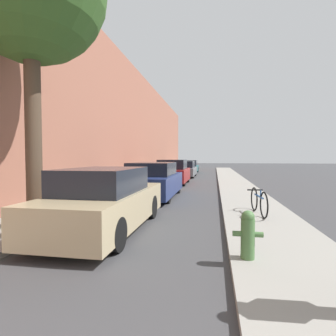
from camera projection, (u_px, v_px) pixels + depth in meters
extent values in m
plane|color=#3D3D3F|center=(184.00, 188.00, 14.70)|extent=(120.00, 120.00, 0.00)
cube|color=gray|center=(134.00, 186.00, 15.20)|extent=(2.00, 52.00, 0.12)
cube|color=gray|center=(238.00, 188.00, 14.19)|extent=(2.00, 52.00, 0.12)
cube|color=#9E604C|center=(111.00, 117.00, 15.27)|extent=(0.70, 52.00, 8.03)
cylinder|color=black|center=(101.00, 205.00, 7.73)|extent=(0.22, 0.64, 0.64)
cylinder|color=black|center=(151.00, 207.00, 7.47)|extent=(0.22, 0.64, 0.64)
cylinder|color=black|center=(41.00, 230.00, 5.06)|extent=(0.22, 0.64, 0.64)
cylinder|color=black|center=(116.00, 234.00, 4.80)|extent=(0.22, 0.64, 0.64)
cube|color=tan|center=(107.00, 207.00, 6.25)|extent=(1.72, 4.38, 0.74)
cube|color=black|center=(103.00, 180.00, 6.06)|extent=(1.51, 2.28, 0.55)
cylinder|color=black|center=(143.00, 186.00, 12.89)|extent=(0.22, 0.61, 0.61)
cylinder|color=black|center=(178.00, 187.00, 12.60)|extent=(0.22, 0.61, 0.61)
cylinder|color=black|center=(124.00, 194.00, 10.11)|extent=(0.22, 0.61, 0.61)
cylinder|color=black|center=(167.00, 195.00, 9.81)|extent=(0.22, 0.61, 0.61)
cube|color=navy|center=(154.00, 184.00, 11.34)|extent=(1.92, 4.56, 0.79)
cube|color=black|center=(153.00, 169.00, 11.13)|extent=(1.69, 2.37, 0.53)
cylinder|color=black|center=(164.00, 177.00, 18.29)|extent=(0.22, 0.69, 0.69)
cylinder|color=black|center=(188.00, 177.00, 18.01)|extent=(0.22, 0.69, 0.69)
cylinder|color=black|center=(156.00, 180.00, 15.90)|extent=(0.22, 0.69, 0.69)
cylinder|color=black|center=(183.00, 180.00, 15.62)|extent=(0.22, 0.69, 0.69)
cube|color=maroon|center=(173.00, 175.00, 16.95)|extent=(1.86, 3.91, 0.77)
cube|color=black|center=(173.00, 164.00, 16.76)|extent=(1.63, 2.03, 0.59)
cylinder|color=black|center=(177.00, 172.00, 24.45)|extent=(0.22, 0.63, 0.63)
cylinder|color=black|center=(195.00, 172.00, 24.16)|extent=(0.22, 0.63, 0.63)
cylinder|color=black|center=(172.00, 174.00, 21.61)|extent=(0.22, 0.63, 0.63)
cylinder|color=black|center=(192.00, 174.00, 21.32)|extent=(0.22, 0.63, 0.63)
cube|color=slate|center=(184.00, 171.00, 22.88)|extent=(1.90, 4.66, 0.64)
cube|color=black|center=(184.00, 164.00, 22.67)|extent=(1.67, 2.42, 0.57)
cylinder|color=black|center=(184.00, 169.00, 30.16)|extent=(0.22, 0.63, 0.63)
cylinder|color=black|center=(197.00, 169.00, 29.91)|extent=(0.22, 0.63, 0.63)
cylinder|color=black|center=(181.00, 171.00, 27.43)|extent=(0.22, 0.63, 0.63)
cylinder|color=black|center=(196.00, 171.00, 27.18)|extent=(0.22, 0.63, 0.63)
cube|color=#1E6066|center=(190.00, 168.00, 28.66)|extent=(1.69, 4.47, 0.61)
cube|color=black|center=(190.00, 163.00, 28.46)|extent=(1.48, 2.33, 0.58)
cylinder|color=#4C3A2B|center=(33.00, 129.00, 5.92)|extent=(0.35, 0.35, 4.45)
cylinder|color=#47703D|center=(248.00, 239.00, 4.17)|extent=(0.22, 0.22, 0.63)
sphere|color=#47703D|center=(248.00, 217.00, 4.16)|extent=(0.20, 0.20, 0.20)
cylinder|color=#47703D|center=(237.00, 234.00, 4.20)|extent=(0.14, 0.09, 0.09)
cylinder|color=#47703D|center=(259.00, 235.00, 4.14)|extent=(0.14, 0.09, 0.09)
torus|color=black|center=(254.00, 199.00, 7.89)|extent=(0.11, 0.70, 0.70)
torus|color=black|center=(264.00, 205.00, 6.88)|extent=(0.11, 0.70, 0.70)
cube|color=#235193|center=(259.00, 196.00, 7.38)|extent=(0.12, 0.86, 0.04)
cylinder|color=#235193|center=(261.00, 194.00, 7.19)|extent=(0.04, 0.04, 0.19)
cube|color=black|center=(255.00, 190.00, 7.80)|extent=(0.44, 0.08, 0.04)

